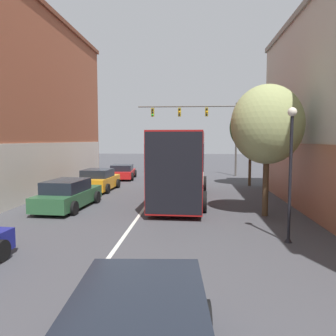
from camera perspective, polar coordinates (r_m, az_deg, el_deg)
name	(u,v)px	position (r m, az deg, el deg)	size (l,w,h in m)	color
lane_center_line	(148,203)	(17.60, -3.52, -6.13)	(0.14, 47.59, 0.01)	silver
bus	(182,162)	(18.40, 2.46, 0.98)	(3.03, 10.24, 3.78)	maroon
parked_car_left_near	(68,195)	(16.91, -17.00, -4.47)	(2.26, 4.72, 1.43)	#285633
parked_car_left_mid	(99,180)	(22.32, -12.01, -2.11)	(2.26, 4.03, 1.44)	orange
parked_car_left_distant	(122,172)	(28.58, -7.95, -0.69)	(2.41, 4.19, 1.25)	red
traffic_signal_gantry	(203,121)	(30.95, 6.14, 8.06)	(9.27, 0.36, 6.78)	#514C47
street_lamp	(290,169)	(11.32, 20.55, -0.16)	(0.29, 0.29, 4.42)	black
street_tree_near	(267,125)	(15.02, 16.88, 7.22)	(3.15, 2.83, 5.78)	#4C3823
street_tree_far	(251,128)	(24.75, 14.20, 6.80)	(3.03, 2.73, 5.94)	#4C3823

